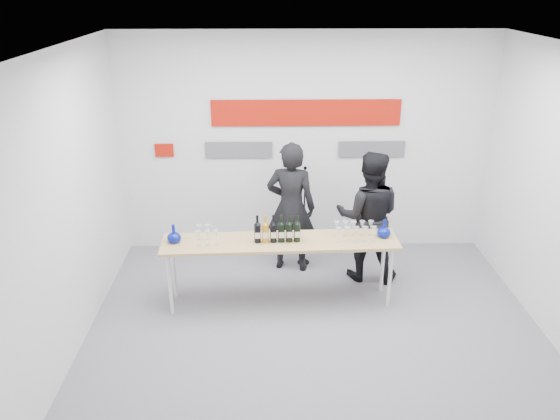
{
  "coord_description": "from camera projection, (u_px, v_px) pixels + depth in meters",
  "views": [
    {
      "loc": [
        -0.5,
        -5.11,
        3.58
      ],
      "look_at": [
        -0.37,
        0.59,
        1.15
      ],
      "focal_mm": 35.0,
      "sensor_mm": 36.0,
      "label": 1
    }
  ],
  "objects": [
    {
      "name": "back_wall",
      "position": [
        305.0,
        145.0,
        7.36
      ],
      "size": [
        5.0,
        0.04,
        3.0
      ],
      "primitive_type": "cube",
      "color": "silver",
      "rests_on": "ground"
    },
    {
      "name": "presenter_right",
      "position": [
        368.0,
        217.0,
        6.79
      ],
      "size": [
        0.92,
        0.78,
        1.69
      ],
      "primitive_type": "imported",
      "rotation": [
        0.0,
        0.0,
        2.96
      ],
      "color": "black",
      "rests_on": "ground"
    },
    {
      "name": "decanter_left",
      "position": [
        174.0,
        233.0,
        6.17
      ],
      "size": [
        0.16,
        0.16,
        0.21
      ],
      "primitive_type": null,
      "color": "navy",
      "rests_on": "tasting_table"
    },
    {
      "name": "signage",
      "position": [
        302.0,
        124.0,
        7.22
      ],
      "size": [
        3.38,
        0.02,
        0.79
      ],
      "color": "#A81407",
      "rests_on": "back_wall"
    },
    {
      "name": "glasses_left",
      "position": [
        206.0,
        236.0,
        6.15
      ],
      "size": [
        0.27,
        0.23,
        0.18
      ],
      "color": "silver",
      "rests_on": "tasting_table"
    },
    {
      "name": "wine_bottles",
      "position": [
        277.0,
        229.0,
        6.15
      ],
      "size": [
        0.53,
        0.09,
        0.33
      ],
      "rotation": [
        0.0,
        0.0,
        0.04
      ],
      "color": "black",
      "rests_on": "tasting_table"
    },
    {
      "name": "glasses_right",
      "position": [
        355.0,
        231.0,
        6.25
      ],
      "size": [
        0.47,
        0.24,
        0.18
      ],
      "color": "silver",
      "rests_on": "tasting_table"
    },
    {
      "name": "tasting_table",
      "position": [
        280.0,
        245.0,
        6.27
      ],
      "size": [
        2.72,
        0.64,
        0.81
      ],
      "rotation": [
        0.0,
        0.0,
        0.04
      ],
      "color": "tan",
      "rests_on": "ground"
    },
    {
      "name": "presenter_left",
      "position": [
        291.0,
        208.0,
        7.0
      ],
      "size": [
        0.7,
        0.53,
        1.74
      ],
      "primitive_type": "imported",
      "rotation": [
        0.0,
        0.0,
        2.94
      ],
      "color": "black",
      "rests_on": "ground"
    },
    {
      "name": "ground",
      "position": [
        314.0,
        325.0,
        6.11
      ],
      "size": [
        5.0,
        5.0,
        0.0
      ],
      "primitive_type": "plane",
      "color": "slate",
      "rests_on": "ground"
    },
    {
      "name": "mic_stand",
      "position": [
        304.0,
        235.0,
        7.28
      ],
      "size": [
        0.16,
        0.16,
        1.39
      ],
      "rotation": [
        0.0,
        0.0,
        0.14
      ],
      "color": "black",
      "rests_on": "ground"
    },
    {
      "name": "decanter_right",
      "position": [
        384.0,
        228.0,
        6.29
      ],
      "size": [
        0.16,
        0.16,
        0.21
      ],
      "primitive_type": null,
      "color": "navy",
      "rests_on": "tasting_table"
    }
  ]
}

